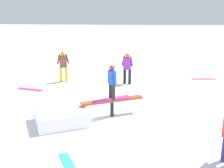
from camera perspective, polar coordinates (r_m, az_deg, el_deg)
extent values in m
plane|color=white|center=(11.85, 0.00, -5.84)|extent=(60.00, 60.00, 0.00)
cylinder|color=black|center=(11.74, 0.00, -4.53)|extent=(0.14, 0.14, 0.58)
cube|color=#A53F1E|center=(11.62, 0.00, -3.02)|extent=(2.33, 1.18, 0.08)
cube|color=white|center=(11.27, -9.26, -5.87)|extent=(2.24, 2.07, 0.53)
cube|color=#D12B9E|center=(11.60, 0.00, -2.76)|extent=(1.43, 0.93, 0.03)
cylinder|color=#282B28|center=(11.39, 0.28, -1.54)|extent=(0.14, 0.14, 0.57)
cylinder|color=#282B28|center=(11.61, -0.28, -1.17)|extent=(0.14, 0.14, 0.57)
cube|color=blue|center=(11.34, 0.00, 1.23)|extent=(0.33, 0.38, 0.51)
cylinder|color=blue|center=(11.13, 0.46, 1.53)|extent=(0.20, 0.28, 0.46)
cylinder|color=blue|center=(11.49, -0.45, 2.03)|extent=(0.20, 0.28, 0.46)
sphere|color=red|center=(11.25, 0.00, 2.98)|extent=(0.21, 0.21, 0.21)
cylinder|color=yellow|center=(16.17, -9.32, 1.71)|extent=(0.15, 0.15, 0.76)
cylinder|color=yellow|center=(16.20, -8.34, 1.78)|extent=(0.15, 0.15, 0.76)
cube|color=brown|center=(16.02, -8.94, 4.07)|extent=(0.40, 0.31, 0.59)
cylinder|color=brown|center=(15.97, -9.76, 4.48)|extent=(0.22, 0.14, 0.52)
cylinder|color=brown|center=(16.01, -8.17, 4.59)|extent=(0.22, 0.14, 0.52)
sphere|color=orange|center=(15.93, -9.01, 5.51)|extent=(0.23, 0.23, 0.23)
cylinder|color=black|center=(15.58, 3.25, 1.32)|extent=(0.15, 0.15, 0.76)
cylinder|color=black|center=(15.68, 2.34, 1.44)|extent=(0.15, 0.15, 0.76)
cube|color=purple|center=(15.46, 2.83, 3.78)|extent=(0.41, 0.34, 0.59)
cylinder|color=purple|center=(15.34, 3.58, 4.17)|extent=(0.21, 0.16, 0.52)
cylinder|color=purple|center=(15.52, 2.09, 4.34)|extent=(0.21, 0.16, 0.52)
sphere|color=orange|center=(15.37, 2.85, 5.25)|extent=(0.22, 0.22, 0.22)
cylinder|color=navy|center=(9.34, 19.87, -11.11)|extent=(0.15, 0.15, 0.74)
cube|color=#F35B55|center=(17.22, 16.42, 0.91)|extent=(1.31, 0.35, 0.02)
cube|color=#D22D95|center=(15.31, -14.78, -0.97)|extent=(1.30, 0.61, 0.02)
cube|color=#2EB3CE|center=(8.83, -7.83, -14.56)|extent=(0.83, 1.40, 0.02)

